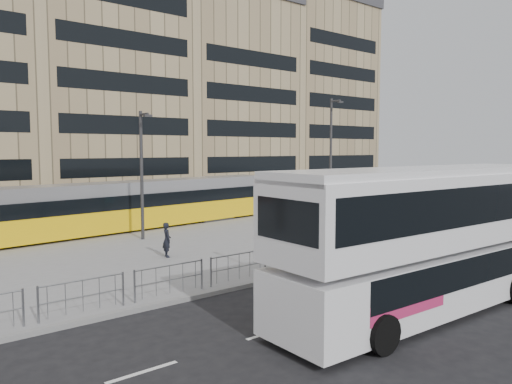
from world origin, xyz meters
TOP-DOWN VIEW (x-y plane):
  - ground at (0.00, 0.00)m, footprint 120.00×120.00m
  - plaza at (0.00, 12.00)m, footprint 64.00×24.00m
  - kerb at (0.00, 0.05)m, footprint 64.00×0.25m
  - building_row at (1.55, 34.27)m, footprint 70.40×18.40m
  - pedestrian_barrier at (2.00, 0.50)m, footprint 32.07×0.07m
  - road_markings at (1.00, -4.00)m, footprint 62.00×0.12m
  - double_decker_bus at (-1.16, -5.77)m, footprint 11.57×3.31m
  - tram at (-3.35, 14.22)m, footprint 25.65×5.17m
  - station_sign at (12.24, 3.25)m, footprint 1.79×0.32m
  - ad_panel at (5.32, 0.40)m, footprint 0.89×0.22m
  - pedestrian at (-3.72, 5.98)m, footprint 0.53×0.67m
  - traffic_light_west at (-2.11, 0.50)m, footprint 0.20×0.23m
  - traffic_light_east at (9.82, 0.50)m, footprint 0.20×0.23m
  - lamp_post_west at (-2.46, 10.85)m, footprint 0.45×1.04m
  - lamp_post_east at (12.71, 10.63)m, footprint 0.45×1.04m

SIDE VIEW (x-z plane):
  - ground at x=0.00m, z-range 0.00..0.00m
  - road_markings at x=1.00m, z-range 0.00..0.01m
  - kerb at x=0.00m, z-range -0.01..0.16m
  - plaza at x=0.00m, z-range 0.00..0.15m
  - pedestrian at x=-3.72m, z-range 0.15..1.77m
  - pedestrian_barrier at x=2.00m, z-range 0.43..1.53m
  - ad_panel at x=5.32m, z-range 0.30..1.97m
  - station_sign at x=12.24m, z-range 0.55..2.62m
  - tram at x=-3.35m, z-range 0.15..3.16m
  - traffic_light_west at x=-2.11m, z-range 0.57..3.67m
  - traffic_light_east at x=9.82m, z-range 0.57..3.67m
  - double_decker_bus at x=-1.16m, z-range 0.19..4.77m
  - lamp_post_west at x=-2.46m, z-range 0.51..7.60m
  - lamp_post_east at x=12.71m, z-range 0.53..9.22m
  - building_row at x=1.55m, z-range -2.69..28.51m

